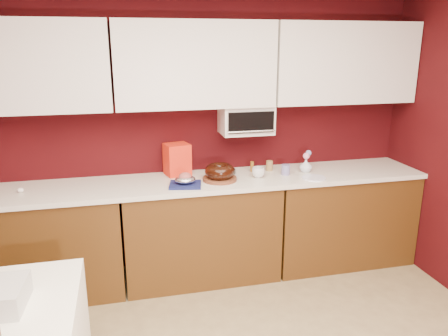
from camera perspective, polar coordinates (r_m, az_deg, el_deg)
name	(u,v)px	position (r m, az deg, el deg)	size (l,w,h in m)	color
wall_back	(193,132)	(3.93, -4.07, 4.65)	(4.00, 0.02, 2.50)	#38070A
base_cabinet_left	(39,246)	(3.90, -22.99, -9.40)	(1.31, 0.58, 0.86)	#4E2E0F
base_cabinet_center	(201,231)	(3.89, -3.07, -8.18)	(1.31, 0.58, 0.86)	#4E2E0F
base_cabinet_right	(339,217)	(4.31, 14.76, -6.24)	(1.31, 0.58, 0.86)	#4E2E0F
countertop	(200,182)	(3.73, -3.18, -1.85)	(4.00, 0.62, 0.04)	silver
upper_cabinet_left	(21,66)	(3.71, -25.04, 11.92)	(1.31, 0.33, 0.70)	white
upper_cabinet_center	(195,65)	(3.69, -3.83, 13.32)	(1.31, 0.33, 0.70)	white
upper_cabinet_right	(343,63)	(4.13, 15.22, 13.09)	(1.31, 0.33, 0.70)	white
toaster_oven	(246,119)	(3.87, 2.88, 6.37)	(0.45, 0.30, 0.25)	white
toaster_oven_door	(251,122)	(3.71, 3.57, 5.97)	(0.40, 0.02, 0.18)	black
toaster_oven_handle	(252,131)	(3.71, 3.62, 4.79)	(0.02, 0.02, 0.42)	silver
cake_base	(220,179)	(3.70, -0.56, -1.43)	(0.29, 0.29, 0.03)	brown
bundt_cake	(220,171)	(3.68, -0.56, -0.43)	(0.25, 0.25, 0.10)	black
navy_towel	(185,185)	(3.57, -5.08, -2.19)	(0.25, 0.22, 0.02)	#151B50
foil_ham_nest	(185,179)	(3.55, -5.10, -1.50)	(0.17, 0.14, 0.06)	white
roasted_ham	(185,177)	(3.55, -5.11, -1.12)	(0.11, 0.09, 0.07)	#A8524C
pandoro_box	(177,159)	(3.85, -6.14, 1.13)	(0.20, 0.19, 0.28)	red
dark_pan	(224,171)	(3.91, 0.04, -0.40)	(0.20, 0.20, 0.04)	black
coffee_mug	(258,171)	(3.78, 4.50, -0.43)	(0.10, 0.10, 0.11)	silver
blue_jar	(286,170)	(3.89, 8.05, -0.22)	(0.08, 0.08, 0.09)	navy
flower_vase	(306,165)	(4.00, 10.64, 0.42)	(0.09, 0.09, 0.13)	silver
flower_pink	(306,156)	(3.97, 10.70, 1.56)	(0.06, 0.06, 0.06)	pink
flower_blue	(309,153)	(4.00, 10.99, 1.95)	(0.05, 0.05, 0.05)	#8091CE
china_plate	(314,178)	(3.83, 11.66, -1.26)	(0.20, 0.20, 0.01)	white
amber_bottle	(252,167)	(3.94, 3.69, 0.18)	(0.03, 0.03, 0.09)	brown
paper_cup	(269,166)	(3.99, 5.96, 0.30)	(0.06, 0.06, 0.09)	olive
egg_right	(20,190)	(3.74, -25.05, -2.64)	(0.05, 0.04, 0.04)	white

